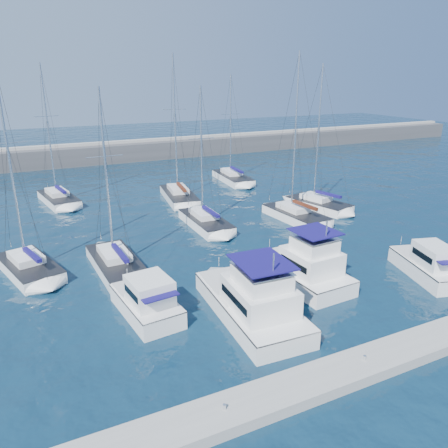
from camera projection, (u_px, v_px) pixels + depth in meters
name	position (u px, v px, depth m)	size (l,w,h in m)	color
ground	(257.00, 283.00, 31.96)	(220.00, 220.00, 0.00)	black
breakwater	(108.00, 155.00, 75.88)	(160.00, 6.00, 4.45)	#424244
dock	(364.00, 365.00, 22.50)	(40.00, 2.20, 0.60)	gray
dock_cleat_near_port	(224.00, 407.00, 19.08)	(0.16, 0.16, 0.25)	silver
dock_cleat_centre	(365.00, 358.00, 22.37)	(0.16, 0.16, 0.25)	silver
motor_yacht_port_outer	(148.00, 302.00, 27.35)	(3.44, 6.17, 3.20)	silver
motor_yacht_port_inner	(254.00, 303.00, 26.94)	(4.50, 9.81, 4.69)	silver
motor_yacht_stbd_inner	(305.00, 269.00, 31.62)	(4.18, 7.93, 4.69)	white
motor_yacht_stbd_outer	(428.00, 266.00, 32.50)	(4.15, 6.93, 3.20)	silver
sailboat_mid_a	(29.00, 267.00, 33.26)	(4.83, 7.56, 15.84)	white
sailboat_mid_b	(116.00, 264.00, 33.90)	(3.43, 8.19, 14.06)	silver
sailboat_mid_c	(205.00, 222.00, 43.57)	(3.00, 7.89, 13.84)	white
sailboat_mid_d	(296.00, 215.00, 45.60)	(3.77, 8.16, 16.94)	silver
sailboat_mid_e	(318.00, 204.00, 49.35)	(4.79, 7.90, 15.89)	white
sailboat_back_a	(59.00, 199.00, 51.52)	(4.32, 8.37, 16.03)	white
sailboat_back_b	(179.00, 196.00, 52.83)	(4.34, 9.19, 17.09)	silver
sailboat_back_c	(233.00, 178.00, 61.99)	(3.70, 9.02, 14.82)	white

